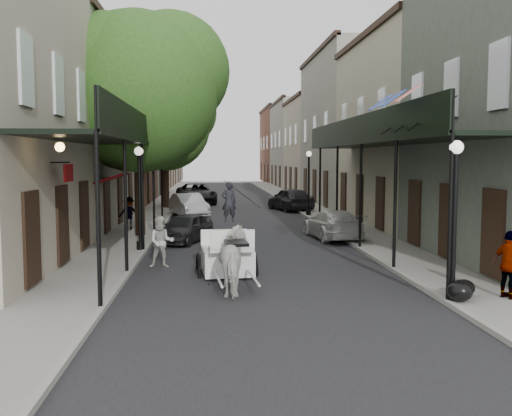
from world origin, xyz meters
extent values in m
plane|color=gray|center=(0.00, 0.00, 0.00)|extent=(140.00, 140.00, 0.00)
cube|color=black|center=(0.00, 20.00, 0.01)|extent=(8.00, 90.00, 0.01)
cube|color=gray|center=(-5.00, 20.00, 0.06)|extent=(2.20, 90.00, 0.12)
cube|color=gray|center=(5.00, 20.00, 0.06)|extent=(2.20, 90.00, 0.12)
cube|color=#A99F87|center=(-8.60, 30.00, 5.25)|extent=(5.00, 80.00, 10.50)
cube|color=gray|center=(8.60, 30.00, 5.25)|extent=(5.00, 80.00, 10.50)
cube|color=black|center=(-5.00, 7.00, 4.00)|extent=(2.20, 18.00, 0.12)
cube|color=black|center=(-3.95, 7.00, 4.50)|extent=(0.06, 18.00, 1.00)
cylinder|color=black|center=(-4.00, -2.00, 2.12)|extent=(0.10, 0.10, 4.00)
cylinder|color=black|center=(-4.00, 6.00, 2.12)|extent=(0.10, 0.10, 4.00)
cylinder|color=black|center=(-4.00, 14.00, 2.12)|extent=(0.10, 0.10, 4.00)
cube|color=black|center=(5.00, 7.00, 4.00)|extent=(2.20, 18.00, 0.12)
cube|color=black|center=(3.95, 7.00, 4.50)|extent=(0.06, 18.00, 1.00)
cylinder|color=black|center=(4.00, -2.00, 2.12)|extent=(0.10, 0.10, 4.00)
cylinder|color=black|center=(4.00, 6.00, 2.12)|extent=(0.10, 0.10, 4.00)
cylinder|color=black|center=(4.00, 14.00, 2.12)|extent=(0.10, 0.10, 4.00)
cylinder|color=#382619|center=(-4.60, 10.00, 2.92)|extent=(0.44, 0.44, 5.60)
sphere|color=#274D19|center=(-4.60, 10.00, 6.20)|extent=(6.80, 6.80, 6.80)
sphere|color=#274D19|center=(-3.24, 10.60, 7.20)|extent=(5.10, 5.10, 5.10)
cylinder|color=#382619|center=(-4.60, 24.00, 2.64)|extent=(0.44, 0.44, 5.04)
sphere|color=#274D19|center=(-4.60, 24.00, 5.58)|extent=(6.00, 6.00, 6.00)
sphere|color=#274D19|center=(-3.40, 24.60, 6.48)|extent=(4.50, 4.50, 4.50)
cylinder|color=black|center=(4.10, -2.00, 0.27)|extent=(0.28, 0.28, 0.30)
cylinder|color=black|center=(4.10, -2.00, 1.82)|extent=(0.12, 0.12, 3.40)
sphere|color=white|center=(4.10, -2.00, 3.67)|extent=(0.32, 0.32, 0.32)
cylinder|color=black|center=(-4.10, 6.00, 0.27)|extent=(0.28, 0.28, 0.30)
cylinder|color=black|center=(-4.10, 6.00, 1.82)|extent=(0.12, 0.12, 3.40)
sphere|color=white|center=(-4.10, 6.00, 3.67)|extent=(0.32, 0.32, 0.32)
cylinder|color=black|center=(4.10, 18.00, 0.27)|extent=(0.28, 0.28, 0.30)
cylinder|color=black|center=(4.10, 18.00, 1.82)|extent=(0.12, 0.12, 3.40)
sphere|color=white|center=(4.10, 18.00, 3.67)|extent=(0.32, 0.32, 0.32)
imported|color=beige|center=(-0.88, -0.40, 0.83)|extent=(1.06, 2.04, 1.67)
torus|color=black|center=(-1.95, 2.45, 0.63)|extent=(0.20, 1.30, 1.30)
torus|color=black|center=(-0.30, 2.59, 0.63)|extent=(0.20, 1.30, 1.30)
torus|color=black|center=(-1.63, 1.06, 0.32)|extent=(0.13, 0.68, 0.68)
torus|color=black|center=(-0.39, 1.16, 0.32)|extent=(0.13, 0.68, 0.68)
cube|color=white|center=(-1.11, 2.32, 1.06)|extent=(1.56, 1.93, 0.71)
cube|color=white|center=(-1.02, 1.26, 1.56)|extent=(1.25, 0.66, 0.12)
cube|color=white|center=(-1.00, 1.01, 1.87)|extent=(1.22, 0.20, 0.50)
imported|color=black|center=(-1.02, 1.26, 2.19)|extent=(0.44, 0.31, 1.14)
imported|color=#B1B0A7|center=(-3.08, 3.10, 0.81)|extent=(0.83, 0.68, 1.62)
imported|color=gray|center=(-5.35, 11.90, 0.88)|extent=(1.08, 0.77, 1.52)
imported|color=gray|center=(5.48, -2.00, 0.93)|extent=(0.69, 1.02, 1.61)
imported|color=black|center=(-2.60, 8.40, 0.60)|extent=(2.54, 3.77, 1.19)
imported|color=#9C9BA1|center=(-2.86, 18.56, 0.68)|extent=(2.62, 4.38, 1.36)
imported|color=black|center=(-2.71, 28.15, 0.77)|extent=(3.41, 5.90, 1.55)
imported|color=silver|center=(3.60, 9.00, 0.62)|extent=(2.15, 4.42, 1.24)
imported|color=black|center=(3.60, 22.13, 0.77)|extent=(2.91, 4.82, 1.53)
ellipsoid|color=black|center=(4.20, -2.20, 0.37)|extent=(0.58, 0.58, 0.49)
ellipsoid|color=black|center=(4.50, -1.75, 0.32)|extent=(0.51, 0.51, 0.41)
camera|label=1|loc=(-1.49, -14.72, 3.42)|focal=40.00mm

